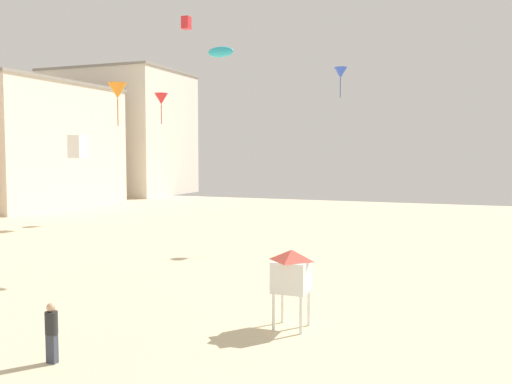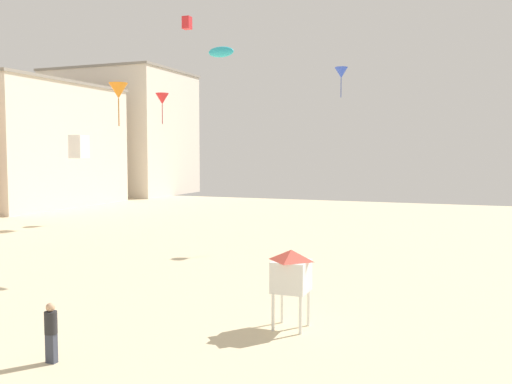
{
  "view_description": "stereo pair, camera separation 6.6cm",
  "coord_description": "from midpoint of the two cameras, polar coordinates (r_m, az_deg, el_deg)",
  "views": [
    {
      "loc": [
        13.82,
        -3.73,
        5.62
      ],
      "look_at": [
        6.08,
        16.28,
        4.1
      ],
      "focal_mm": 38.63,
      "sensor_mm": 36.0,
      "label": 1
    },
    {
      "loc": [
        13.89,
        -3.71,
        5.62
      ],
      "look_at": [
        6.08,
        16.28,
        4.1
      ],
      "focal_mm": 38.63,
      "sensor_mm": 36.0,
      "label": 2
    }
  ],
  "objects": [
    {
      "name": "kite_cyan_parafoil",
      "position": [
        28.56,
        -3.57,
        14.27
      ],
      "size": [
        1.38,
        0.38,
        0.54
      ],
      "color": "#2DB7CC"
    },
    {
      "name": "kite_blue_delta",
      "position": [
        35.32,
        8.87,
        12.1
      ],
      "size": [
        0.82,
        0.82,
        1.85
      ],
      "color": "blue"
    },
    {
      "name": "kite_orange_delta",
      "position": [
        44.01,
        -14.02,
        10.13
      ],
      "size": [
        1.44,
        1.44,
        3.28
      ],
      "color": "orange"
    },
    {
      "name": "kite_flyer",
      "position": [
        16.11,
        -20.35,
        -13.18
      ],
      "size": [
        0.34,
        0.34,
        1.64
      ],
      "rotation": [
        0.0,
        0.0,
        4.91
      ],
      "color": "#383D4C",
      "rests_on": "ground"
    },
    {
      "name": "lifeguard_stand",
      "position": [
        17.78,
        3.77,
        -8.24
      ],
      "size": [
        1.1,
        1.1,
        2.55
      ],
      "rotation": [
        0.0,
        0.0,
        -0.11
      ],
      "color": "white",
      "rests_on": "ground"
    },
    {
      "name": "kite_red_delta",
      "position": [
        48.05,
        -9.65,
        9.49
      ],
      "size": [
        1.14,
        1.14,
        2.6
      ],
      "color": "red"
    },
    {
      "name": "boardwalk_hotel_far",
      "position": [
        78.9,
        -13.7,
        5.92
      ],
      "size": [
        17.32,
        14.1,
        16.69
      ],
      "color": "silver",
      "rests_on": "ground"
    },
    {
      "name": "boardwalk_hotel_mid",
      "position": [
        64.38,
        -23.32,
        4.5
      ],
      "size": [
        15.33,
        18.39,
        12.98
      ],
      "color": "silver",
      "rests_on": "ground"
    },
    {
      "name": "kite_red_box",
      "position": [
        38.69,
        -7.11,
        16.99
      ],
      "size": [
        0.52,
        0.52,
        0.82
      ],
      "color": "red"
    },
    {
      "name": "kite_white_box",
      "position": [
        43.97,
        -17.81,
        4.49
      ],
      "size": [
        1.11,
        1.11,
        1.75
      ],
      "color": "white"
    }
  ]
}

